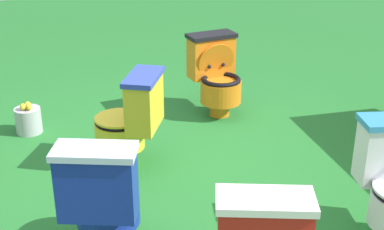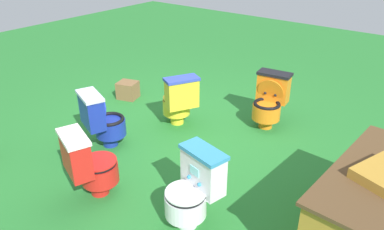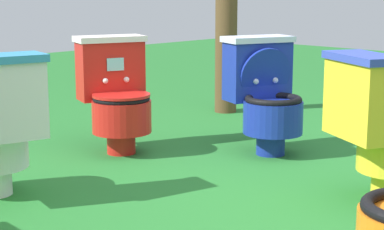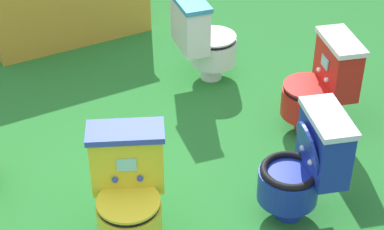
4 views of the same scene
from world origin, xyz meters
name	(u,v)px [view 2 (image 2 of 4)]	position (x,y,z in m)	size (l,w,h in m)	color
ground	(178,135)	(0.00, 0.00, 0.00)	(14.00, 14.00, 0.00)	#26752D
toilet_orange	(270,100)	(-0.98, 0.78, 0.37)	(0.54, 0.46, 0.73)	orange
toilet_red	(89,164)	(1.45, 0.10, 0.37)	(0.60, 0.55, 0.73)	red
toilet_blue	(102,119)	(0.76, -0.54, 0.37)	(0.60, 0.55, 0.73)	#192D9E
toilet_yellow	(179,100)	(-0.23, -0.17, 0.37)	(0.59, 0.62, 0.73)	yellow
toilet_white	(193,189)	(1.13, 1.13, 0.37)	(0.57, 0.50, 0.73)	white
small_crate	(128,90)	(-0.44, -1.38, 0.13)	(0.29, 0.26, 0.26)	brown
lemon_bucket	(177,86)	(-1.06, -0.89, 0.12)	(0.22, 0.22, 0.28)	#B7B7BF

